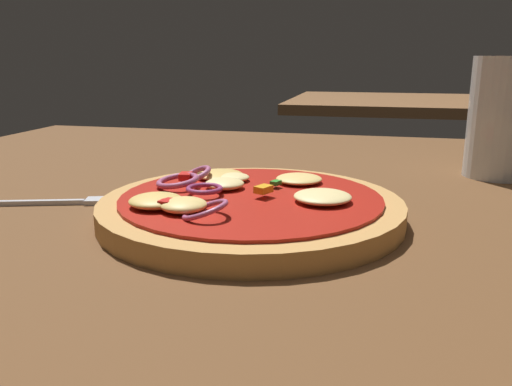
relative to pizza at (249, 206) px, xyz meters
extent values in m
cube|color=brown|center=(-0.03, 0.01, -0.03)|extent=(1.10, 1.10, 0.03)
cylinder|color=tan|center=(0.00, 0.00, 0.00)|extent=(0.28, 0.28, 0.02)
cylinder|color=#A81C11|center=(0.00, 0.00, 0.01)|extent=(0.24, 0.24, 0.00)
ellipsoid|color=#EFCC72|center=(-0.04, -0.06, 0.02)|extent=(0.04, 0.04, 0.01)
ellipsoid|color=#F4DB8E|center=(-0.03, 0.02, 0.01)|extent=(0.04, 0.04, 0.01)
ellipsoid|color=#F4DB8E|center=(0.07, -0.01, 0.01)|extent=(0.05, 0.05, 0.01)
ellipsoid|color=#E5BC60|center=(-0.05, 0.06, 0.01)|extent=(0.05, 0.05, 0.01)
ellipsoid|color=#EFCC72|center=(0.04, 0.06, 0.01)|extent=(0.05, 0.05, 0.01)
ellipsoid|color=#E5BC60|center=(-0.07, -0.05, 0.02)|extent=(0.05, 0.05, 0.01)
ellipsoid|color=#F4DB8E|center=(-0.03, 0.05, 0.01)|extent=(0.03, 0.03, 0.01)
torus|color=#B25984|center=(-0.07, 0.04, 0.02)|extent=(0.05, 0.05, 0.02)
torus|color=#B25984|center=(-0.08, 0.02, 0.02)|extent=(0.06, 0.06, 0.01)
torus|color=#B25984|center=(-0.02, -0.07, 0.02)|extent=(0.04, 0.04, 0.02)
torus|color=#93386B|center=(-0.04, -0.01, 0.02)|extent=(0.05, 0.05, 0.00)
cube|color=red|center=(-0.07, 0.03, 0.02)|extent=(0.01, 0.02, 0.01)
cube|color=orange|center=(0.01, 0.00, 0.02)|extent=(0.02, 0.02, 0.01)
cube|color=#2D8C28|center=(0.02, 0.03, 0.02)|extent=(0.01, 0.01, 0.00)
cube|color=red|center=(-0.05, -0.06, 0.02)|extent=(0.01, 0.02, 0.01)
cube|color=silver|center=(-0.23, -0.01, -0.01)|extent=(0.11, 0.04, 0.01)
cube|color=silver|center=(-0.17, 0.01, -0.01)|extent=(0.02, 0.02, 0.01)
cube|color=silver|center=(-0.14, 0.01, -0.01)|extent=(0.04, 0.01, 0.00)
cube|color=silver|center=(-0.14, 0.02, -0.01)|extent=(0.04, 0.01, 0.00)
cube|color=silver|center=(-0.14, 0.02, -0.01)|extent=(0.04, 0.01, 0.00)
cube|color=silver|center=(-0.14, 0.03, -0.01)|extent=(0.04, 0.01, 0.00)
cylinder|color=silver|center=(0.26, 0.25, 0.06)|extent=(0.08, 0.08, 0.15)
cylinder|color=#C67214|center=(0.26, 0.25, 0.04)|extent=(0.07, 0.07, 0.11)
cube|color=brown|center=(0.17, 1.50, -0.03)|extent=(0.74, 0.64, 0.03)
camera|label=1|loc=(0.11, -0.45, 0.14)|focal=36.76mm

